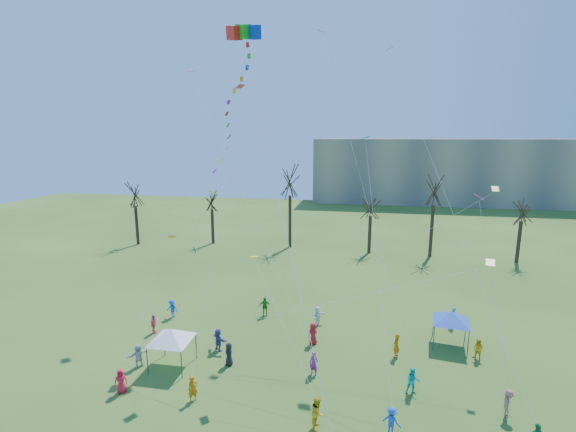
% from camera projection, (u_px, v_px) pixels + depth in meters
% --- Properties ---
extents(distant_building, '(60.00, 14.00, 15.00)m').
position_uv_depth(distant_building, '(442.00, 171.00, 94.90)').
color(distant_building, gray).
rests_on(distant_building, ground).
extents(bare_tree_row, '(66.78, 8.40, 11.66)m').
position_uv_depth(bare_tree_row, '(354.00, 201.00, 53.98)').
color(bare_tree_row, black).
rests_on(bare_tree_row, ground).
extents(big_box_kite, '(4.57, 5.95, 22.64)m').
position_uv_depth(big_box_kite, '(237.00, 111.00, 23.56)').
color(big_box_kite, red).
rests_on(big_box_kite, ground).
extents(canopy_tent_white, '(3.73, 3.73, 2.80)m').
position_uv_depth(canopy_tent_white, '(171.00, 335.00, 27.38)').
color(canopy_tent_white, '#3F3F44').
rests_on(canopy_tent_white, ground).
extents(canopy_tent_blue, '(3.59, 3.59, 2.72)m').
position_uv_depth(canopy_tent_blue, '(451.00, 317.00, 30.24)').
color(canopy_tent_blue, '#3F3F44').
rests_on(canopy_tent_blue, ground).
extents(festival_crowd, '(26.08, 14.68, 1.85)m').
position_uv_depth(festival_crowd, '(300.00, 354.00, 27.83)').
color(festival_crowd, red).
rests_on(festival_crowd, ground).
extents(small_kites_aloft, '(25.81, 17.44, 34.24)m').
position_uv_depth(small_kites_aloft, '(313.00, 160.00, 29.44)').
color(small_kites_aloft, orange).
rests_on(small_kites_aloft, ground).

